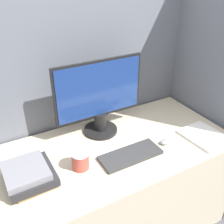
% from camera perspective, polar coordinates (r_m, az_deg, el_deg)
% --- Properties ---
extents(cubicle_panel_rear, '(1.87, 0.04, 1.77)m').
position_cam_1_polar(cubicle_panel_rear, '(1.83, -5.57, 3.09)').
color(cubicle_panel_rear, slate).
rests_on(cubicle_panel_rear, ground_plane).
extents(cubicle_panel_right, '(0.04, 0.79, 1.77)m').
position_cam_1_polar(cubicle_panel_right, '(1.99, 19.97, 3.62)').
color(cubicle_panel_right, slate).
rests_on(cubicle_panel_right, ground_plane).
extents(desk, '(1.47, 0.73, 0.73)m').
position_cam_1_polar(desk, '(1.86, 0.57, -16.52)').
color(desk, beige).
rests_on(desk, ground_plane).
extents(monitor, '(0.58, 0.22, 0.49)m').
position_cam_1_polar(monitor, '(1.63, -2.74, 2.78)').
color(monitor, black).
rests_on(monitor, desk).
extents(keyboard, '(0.37, 0.15, 0.02)m').
position_cam_1_polar(keyboard, '(1.54, 4.06, -9.33)').
color(keyboard, '#333333').
rests_on(keyboard, desk).
extents(mouse, '(0.07, 0.04, 0.03)m').
position_cam_1_polar(mouse, '(1.66, 11.47, -6.38)').
color(mouse, gray).
rests_on(mouse, desk).
extents(coffee_cup, '(0.10, 0.10, 0.10)m').
position_cam_1_polar(coffee_cup, '(1.44, -6.91, -10.35)').
color(coffee_cup, '#BF4C3F').
rests_on(coffee_cup, desk).
extents(book_stack, '(0.24, 0.28, 0.09)m').
position_cam_1_polar(book_stack, '(1.43, -17.68, -12.75)').
color(book_stack, olive).
rests_on(book_stack, desk).
extents(paper_pile, '(0.25, 0.28, 0.02)m').
position_cam_1_polar(paper_pile, '(1.79, 19.37, -4.90)').
color(paper_pile, white).
rests_on(paper_pile, desk).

